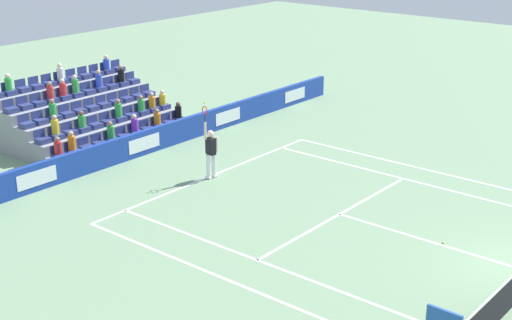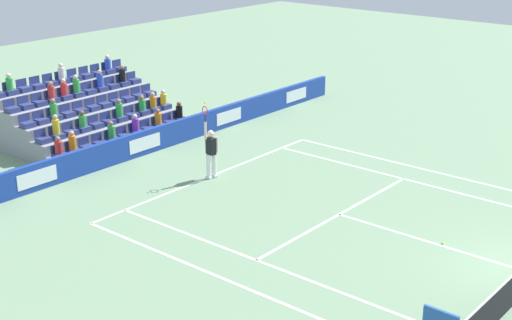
{
  "view_description": "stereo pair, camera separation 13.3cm",
  "coord_description": "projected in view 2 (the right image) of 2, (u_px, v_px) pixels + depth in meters",
  "views": [
    {
      "loc": [
        18.36,
        5.26,
        9.43
      ],
      "look_at": [
        0.09,
        -9.76,
        1.1
      ],
      "focal_mm": 52.04,
      "sensor_mm": 36.0,
      "label": 1
    },
    {
      "loc": [
        18.28,
        5.36,
        9.43
      ],
      "look_at": [
        0.09,
        -9.76,
        1.1
      ],
      "focal_mm": 52.04,
      "sensor_mm": 36.0,
      "label": 2
    }
  ],
  "objects": [
    {
      "name": "line_baseline",
      "position": [
        212.0,
        175.0,
        26.79
      ],
      "size": [
        10.97,
        0.1,
        0.01
      ],
      "primitive_type": "cube",
      "color": "white",
      "rests_on": "ground"
    },
    {
      "name": "line_service",
      "position": [
        339.0,
        214.0,
        23.48
      ],
      "size": [
        8.23,
        0.1,
        0.01
      ],
      "primitive_type": "cube",
      "color": "white",
      "rests_on": "ground"
    },
    {
      "name": "line_centre_service",
      "position": [
        431.0,
        243.0,
        21.55
      ],
      "size": [
        0.1,
        6.4,
        0.01
      ],
      "primitive_type": "cube",
      "color": "white",
      "rests_on": "ground"
    },
    {
      "name": "line_singles_sideline_left",
      "position": [
        269.0,
        265.0,
        20.22
      ],
      "size": [
        0.1,
        11.89,
        0.01
      ],
      "primitive_type": "cube",
      "color": "white",
      "rests_on": "ground"
    },
    {
      "name": "line_singles_sideline_right",
      "position": [
        415.0,
        182.0,
        26.19
      ],
      "size": [
        0.1,
        11.89,
        0.01
      ],
      "primitive_type": "cube",
      "color": "white",
      "rests_on": "ground"
    },
    {
      "name": "line_doubles_sideline_left",
      "position": [
        236.0,
        284.0,
        19.23
      ],
      "size": [
        0.1,
        11.89,
        0.01
      ],
      "primitive_type": "cube",
      "color": "white",
      "rests_on": "ground"
    },
    {
      "name": "line_doubles_sideline_right",
      "position": [
        433.0,
        171.0,
        27.19
      ],
      "size": [
        0.1,
        11.89,
        0.01
      ],
      "primitive_type": "cube",
      "color": "white",
      "rests_on": "ground"
    },
    {
      "name": "line_centre_mark",
      "position": [
        214.0,
        176.0,
        26.73
      ],
      "size": [
        0.1,
        0.2,
        0.01
      ],
      "primitive_type": "cube",
      "color": "white",
      "rests_on": "ground"
    },
    {
      "name": "sponsor_barrier",
      "position": [
        143.0,
        143.0,
        28.84
      ],
      "size": [
        24.53,
        0.22,
        0.97
      ],
      "color": "#193899",
      "rests_on": "ground"
    },
    {
      "name": "tennis_player",
      "position": [
        211.0,
        152.0,
        26.25
      ],
      "size": [
        0.51,
        0.4,
        2.85
      ],
      "color": "white",
      "rests_on": "ground"
    },
    {
      "name": "stadium_stand",
      "position": [
        85.0,
        118.0,
        30.87
      ],
      "size": [
        6.82,
        4.75,
        2.97
      ],
      "color": "gray",
      "rests_on": "ground"
    },
    {
      "name": "loose_tennis_ball",
      "position": [
        443.0,
        243.0,
        21.45
      ],
      "size": [
        0.07,
        0.07,
        0.07
      ],
      "primitive_type": "sphere",
      "color": "#D1E533",
      "rests_on": "ground"
    }
  ]
}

